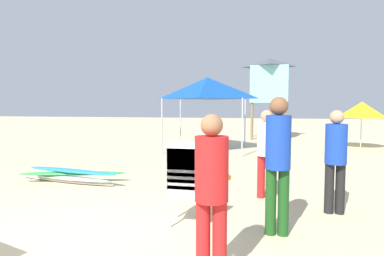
{
  "coord_description": "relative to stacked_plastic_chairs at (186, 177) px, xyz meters",
  "views": [
    {
      "loc": [
        2.52,
        -3.2,
        1.69
      ],
      "look_at": [
        1.19,
        3.41,
        1.21
      ],
      "focal_mm": 29.73,
      "sensor_mm": 36.0,
      "label": 1
    }
  ],
  "objects": [
    {
      "name": "ground",
      "position": [
        -1.58,
        -1.06,
        -0.7
      ],
      "size": [
        80.0,
        80.0,
        0.0
      ],
      "primitive_type": "plane",
      "color": "beige"
    },
    {
      "name": "traffic_cone_near",
      "position": [
        0.23,
        2.94,
        -0.45
      ],
      "size": [
        0.34,
        0.34,
        0.49
      ],
      "primitive_type": "cone",
      "color": "orange",
      "rests_on": "ground"
    },
    {
      "name": "beach_umbrella_left",
      "position": [
        5.03,
        9.34,
        0.83
      ],
      "size": [
        1.79,
        1.79,
        1.84
      ],
      "color": "beige",
      "rests_on": "ground"
    },
    {
      "name": "lifeguard_near_left",
      "position": [
        0.53,
        -1.31,
        0.22
      ],
      "size": [
        0.32,
        0.32,
        1.61
      ],
      "color": "red",
      "rests_on": "ground"
    },
    {
      "name": "surfboard_pile",
      "position": [
        -3.03,
        1.92,
        -0.54
      ],
      "size": [
        2.62,
        0.82,
        0.32
      ],
      "color": "white",
      "rests_on": "ground"
    },
    {
      "name": "lifeguard_far_right",
      "position": [
        1.22,
        -0.07,
        0.34
      ],
      "size": [
        0.32,
        0.32,
        1.8
      ],
      "color": "#194C19",
      "rests_on": "ground"
    },
    {
      "name": "lifeguard_tower",
      "position": [
        1.53,
        12.43,
        2.27
      ],
      "size": [
        1.98,
        1.98,
        4.09
      ],
      "color": "olive",
      "rests_on": "ground"
    },
    {
      "name": "stacked_plastic_chairs",
      "position": [
        0.0,
        0.0,
        0.0
      ],
      "size": [
        0.48,
        0.48,
        1.2
      ],
      "color": "white",
      "rests_on": "ground"
    },
    {
      "name": "popup_canopy",
      "position": [
        -0.87,
        7.68,
        1.64
      ],
      "size": [
        2.8,
        2.8,
        2.75
      ],
      "color": "#B2B2B7",
      "rests_on": "ground"
    },
    {
      "name": "lifeguard_near_right",
      "position": [
        1.13,
        1.61,
        0.22
      ],
      "size": [
        0.32,
        0.32,
        1.61
      ],
      "color": "red",
      "rests_on": "ground"
    },
    {
      "name": "lifeguard_near_center",
      "position": [
        2.16,
        0.96,
        0.23
      ],
      "size": [
        0.32,
        0.32,
        1.62
      ],
      "color": "black",
      "rests_on": "ground"
    }
  ]
}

